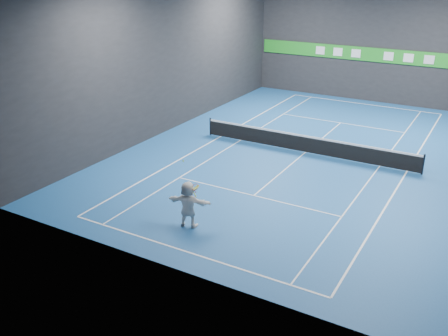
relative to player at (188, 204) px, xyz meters
The scene contains 18 objects.
ground 10.32m from the player, 84.33° to the left, with size 26.00×26.00×0.00m, color #1A5091.
wall_back 23.51m from the player, 87.50° to the left, with size 18.00×0.10×9.00m, color #232325.
wall_front 4.60m from the player, 69.89° to the right, with size 18.00×0.10×9.00m, color #232325.
wall_left 13.44m from the player, 127.98° to the left, with size 0.10×26.00×9.00m, color #232325.
baseline_near 2.18m from the player, 58.60° to the right, with size 10.98×0.08×0.01m, color white.
baseline_far 22.16m from the player, 87.37° to the left, with size 10.98×0.08×0.01m, color white.
sideline_doubles_left 11.20m from the player, 113.63° to the left, with size 0.08×23.78×0.01m, color white.
sideline_doubles_right 12.16m from the player, 57.53° to the left, with size 0.08×23.78×0.01m, color white.
sideline_singles_left 10.73m from the player, 106.84° to the left, with size 0.06×23.78×0.01m, color white.
sideline_singles_right 11.48m from the player, 63.38° to the left, with size 0.06×23.78×0.01m, color white.
service_line_near 4.07m from the player, 75.13° to the left, with size 8.23×0.06×0.01m, color white.
service_line_far 16.68m from the player, 86.50° to the left, with size 8.23×0.06×0.01m, color white.
center_service_line 10.32m from the player, 84.33° to the left, with size 0.06×12.80×0.01m, color white.
player is the anchor object (origin of this frame).
tennis_ball 1.85m from the player, 160.68° to the right, with size 0.07×0.07×0.07m, color #C4EB27.
tennis_net 10.28m from the player, 84.33° to the left, with size 12.50×0.10×1.07m.
sponsor_banner 23.32m from the player, 87.49° to the left, with size 17.64×0.11×1.00m.
tennis_racket 0.83m from the player, ahead, with size 0.43×0.36×0.59m.
Camera 1 is at (9.03, -24.87, 9.87)m, focal length 40.00 mm.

